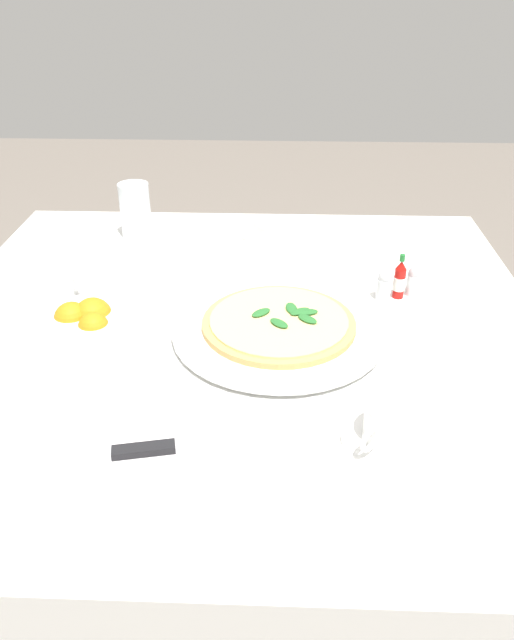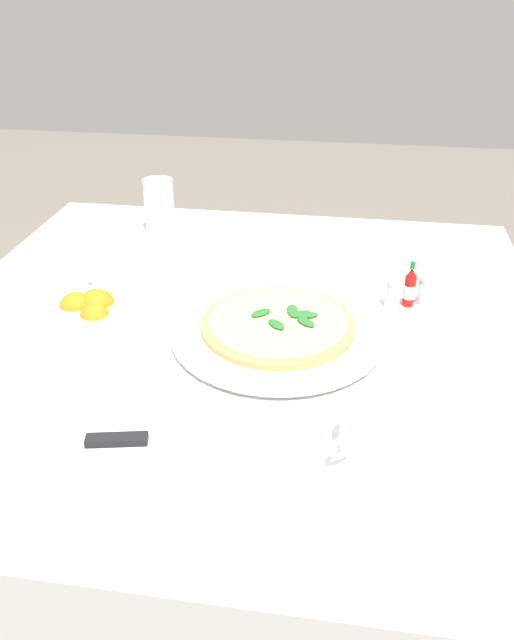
{
  "view_description": "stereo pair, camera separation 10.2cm",
  "coord_description": "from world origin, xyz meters",
  "px_view_note": "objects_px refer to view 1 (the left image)",
  "views": [
    {
      "loc": [
        -0.07,
        0.89,
        1.26
      ],
      "look_at": [
        -0.04,
        0.02,
        0.74
      ],
      "focal_mm": 35.27,
      "sensor_mm": 36.0,
      "label": 1
    },
    {
      "loc": [
        -0.17,
        0.88,
        1.26
      ],
      "look_at": [
        -0.04,
        0.02,
        0.74
      ],
      "focal_mm": 35.27,
      "sensor_mm": 36.0,
      "label": 2
    }
  ],
  "objects_px": {
    "salt_shaker": "(384,287)",
    "pizza_plate": "(279,330)",
    "hot_sauce_bottle": "(400,280)",
    "citrus_bowl": "(89,325)",
    "napkin_folded": "(104,464)",
    "coffee_cup_center_back": "(59,279)",
    "water_glass_right_edge": "(136,214)",
    "pepper_shaker": "(414,282)",
    "pizza": "(279,322)",
    "menu_card": "(256,236)",
    "coffee_cup_near_right": "(394,426)",
    "dinner_knife": "(101,455)"
  },
  "relations": [
    {
      "from": "napkin_folded",
      "to": "dinner_knife",
      "type": "relative_size",
      "value": 1.2
    },
    {
      "from": "coffee_cup_center_back",
      "to": "napkin_folded",
      "type": "xyz_separation_m",
      "value": [
        -0.19,
        0.45,
        -0.02
      ]
    },
    {
      "from": "citrus_bowl",
      "to": "napkin_folded",
      "type": "bearing_deg",
      "value": 108.25
    },
    {
      "from": "water_glass_right_edge",
      "to": "napkin_folded",
      "type": "bearing_deg",
      "value": 98.42
    },
    {
      "from": "salt_shaker",
      "to": "pizza_plate",
      "type": "bearing_deg",
      "value": 35.39
    },
    {
      "from": "salt_shaker",
      "to": "menu_card",
      "type": "distance_m",
      "value": 0.32
    },
    {
      "from": "napkin_folded",
      "to": "salt_shaker",
      "type": "height_order",
      "value": "salt_shaker"
    },
    {
      "from": "coffee_cup_center_back",
      "to": "pizza_plate",
      "type": "bearing_deg",
      "value": 161.23
    },
    {
      "from": "pizza_plate",
      "to": "citrus_bowl",
      "type": "distance_m",
      "value": 0.3
    },
    {
      "from": "napkin_folded",
      "to": "pepper_shaker",
      "type": "bearing_deg",
      "value": -140.87
    },
    {
      "from": "pizza_plate",
      "to": "pepper_shaker",
      "type": "bearing_deg",
      "value": -147.87
    },
    {
      "from": "coffee_cup_center_back",
      "to": "citrus_bowl",
      "type": "bearing_deg",
      "value": 121.48
    },
    {
      "from": "salt_shaker",
      "to": "dinner_knife",
      "type": "bearing_deg",
      "value": 48.57
    },
    {
      "from": "hot_sauce_bottle",
      "to": "salt_shaker",
      "type": "distance_m",
      "value": 0.03
    },
    {
      "from": "napkin_folded",
      "to": "citrus_bowl",
      "type": "height_order",
      "value": "citrus_bowl"
    },
    {
      "from": "citrus_bowl",
      "to": "hot_sauce_bottle",
      "type": "bearing_deg",
      "value": -162.23
    },
    {
      "from": "coffee_cup_near_right",
      "to": "pepper_shaker",
      "type": "height_order",
      "value": "same"
    },
    {
      "from": "napkin_folded",
      "to": "citrus_bowl",
      "type": "bearing_deg",
      "value": -78.78
    },
    {
      "from": "hot_sauce_bottle",
      "to": "pepper_shaker",
      "type": "xyz_separation_m",
      "value": [
        -0.03,
        -0.01,
        -0.01
      ]
    },
    {
      "from": "citrus_bowl",
      "to": "pepper_shaker",
      "type": "relative_size",
      "value": 2.67
    },
    {
      "from": "napkin_folded",
      "to": "pizza",
      "type": "bearing_deg",
      "value": -130.3
    },
    {
      "from": "coffee_cup_near_right",
      "to": "salt_shaker",
      "type": "distance_m",
      "value": 0.38
    },
    {
      "from": "hot_sauce_bottle",
      "to": "menu_card",
      "type": "relative_size",
      "value": 1.02
    },
    {
      "from": "coffee_cup_center_back",
      "to": "dinner_knife",
      "type": "distance_m",
      "value": 0.49
    },
    {
      "from": "napkin_folded",
      "to": "salt_shaker",
      "type": "distance_m",
      "value": 0.59
    },
    {
      "from": "napkin_folded",
      "to": "pepper_shaker",
      "type": "xyz_separation_m",
      "value": [
        -0.45,
        -0.46,
        0.02
      ]
    },
    {
      "from": "water_glass_right_edge",
      "to": "pepper_shaker",
      "type": "distance_m",
      "value": 0.61
    },
    {
      "from": "citrus_bowl",
      "to": "salt_shaker",
      "type": "height_order",
      "value": "citrus_bowl"
    },
    {
      "from": "pizza",
      "to": "citrus_bowl",
      "type": "relative_size",
      "value": 1.64
    },
    {
      "from": "pepper_shaker",
      "to": "menu_card",
      "type": "distance_m",
      "value": 0.35
    },
    {
      "from": "napkin_folded",
      "to": "menu_card",
      "type": "relative_size",
      "value": 2.88
    },
    {
      "from": "dinner_knife",
      "to": "coffee_cup_near_right",
      "type": "bearing_deg",
      "value": 178.57
    },
    {
      "from": "pizza",
      "to": "napkin_folded",
      "type": "height_order",
      "value": "pizza"
    },
    {
      "from": "coffee_cup_center_back",
      "to": "water_glass_right_edge",
      "type": "xyz_separation_m",
      "value": [
        -0.09,
        -0.27,
        0.02
      ]
    },
    {
      "from": "pizza",
      "to": "menu_card",
      "type": "xyz_separation_m",
      "value": [
        0.05,
        -0.34,
        0.0
      ]
    },
    {
      "from": "coffee_cup_center_back",
      "to": "coffee_cup_near_right",
      "type": "height_order",
      "value": "coffee_cup_center_back"
    },
    {
      "from": "pizza",
      "to": "pepper_shaker",
      "type": "relative_size",
      "value": 4.37
    },
    {
      "from": "water_glass_right_edge",
      "to": "hot_sauce_bottle",
      "type": "relative_size",
      "value": 1.42
    },
    {
      "from": "coffee_cup_center_back",
      "to": "citrus_bowl",
      "type": "relative_size",
      "value": 0.87
    },
    {
      "from": "pizza",
      "to": "coffee_cup_near_right",
      "type": "distance_m",
      "value": 0.29
    },
    {
      "from": "pizza_plate",
      "to": "pizza",
      "type": "xyz_separation_m",
      "value": [
        -0.0,
        -0.0,
        0.01
      ]
    },
    {
      "from": "napkin_folded",
      "to": "pepper_shaker",
      "type": "distance_m",
      "value": 0.64
    },
    {
      "from": "water_glass_right_edge",
      "to": "salt_shaker",
      "type": "relative_size",
      "value": 2.09
    },
    {
      "from": "pizza",
      "to": "hot_sauce_bottle",
      "type": "xyz_separation_m",
      "value": [
        -0.21,
        -0.14,
        0.01
      ]
    },
    {
      "from": "hot_sauce_bottle",
      "to": "dinner_knife",
      "type": "bearing_deg",
      "value": 47.24
    },
    {
      "from": "dinner_knife",
      "to": "hot_sauce_bottle",
      "type": "bearing_deg",
      "value": -144.58
    },
    {
      "from": "pizza",
      "to": "coffee_cup_near_right",
      "type": "bearing_deg",
      "value": 120.15
    },
    {
      "from": "pizza_plate",
      "to": "citrus_bowl",
      "type": "bearing_deg",
      "value": 4.41
    },
    {
      "from": "menu_card",
      "to": "citrus_bowl",
      "type": "bearing_deg",
      "value": -62.49
    },
    {
      "from": "menu_card",
      "to": "water_glass_right_edge",
      "type": "bearing_deg",
      "value": -131.1
    }
  ]
}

